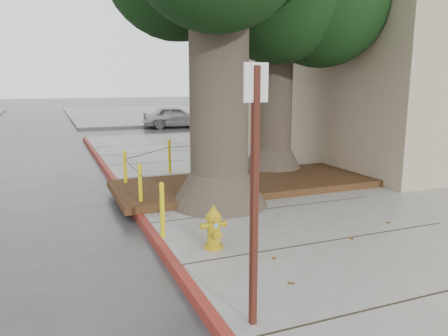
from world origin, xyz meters
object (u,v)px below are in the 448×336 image
at_px(car_silver, 175,117).
at_px(signpost, 255,183).
at_px(car_red, 278,116).
at_px(fire_hydrant, 214,227).

bearing_deg(car_silver, signpost, 171.74).
bearing_deg(car_silver, car_red, -104.96).
distance_m(fire_hydrant, car_silver, 19.62).
bearing_deg(signpost, car_silver, 69.60).
height_order(fire_hydrant, car_silver, car_silver).
bearing_deg(car_silver, fire_hydrant, 171.32).
height_order(signpost, car_red, signpost).
distance_m(signpost, car_silver, 21.84).
bearing_deg(signpost, fire_hydrant, 73.41).
relative_size(signpost, car_red, 0.68).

